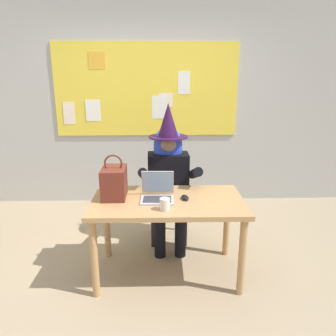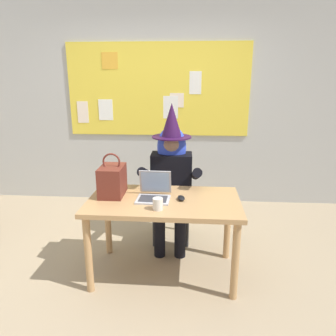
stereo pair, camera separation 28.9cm
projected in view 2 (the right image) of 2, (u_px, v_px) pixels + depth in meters
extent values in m
plane|color=tan|center=(140.00, 272.00, 2.89)|extent=(24.00, 24.00, 0.00)
cube|color=#B2B2AD|center=(159.00, 98.00, 4.28)|extent=(6.78, 0.10, 2.88)
cube|color=yellow|center=(158.00, 90.00, 4.19)|extent=(2.40, 0.02, 1.20)
cube|color=gold|center=(110.00, 61.00, 4.11)|extent=(0.21, 0.01, 0.21)
cube|color=white|center=(106.00, 110.00, 4.29)|extent=(0.19, 0.01, 0.28)
cube|color=#F4E0C6|center=(177.00, 100.00, 4.19)|extent=(0.18, 0.01, 0.19)
cube|color=white|center=(195.00, 83.00, 4.12)|extent=(0.15, 0.01, 0.29)
cube|color=#F4E0C6|center=(83.00, 112.00, 4.32)|extent=(0.15, 0.01, 0.29)
cube|color=white|center=(169.00, 107.00, 4.23)|extent=(0.23, 0.02, 0.30)
cube|color=tan|center=(164.00, 202.00, 2.70)|extent=(1.30, 0.74, 0.04)
cylinder|color=tan|center=(88.00, 255.00, 2.55)|extent=(0.06, 0.06, 0.67)
cylinder|color=tan|center=(235.00, 261.00, 2.46)|extent=(0.06, 0.06, 0.67)
cylinder|color=tan|center=(108.00, 222.00, 3.13)|extent=(0.06, 0.06, 0.67)
cylinder|color=tan|center=(227.00, 226.00, 3.04)|extent=(0.06, 0.06, 0.67)
cube|color=#2D3347|center=(171.00, 203.00, 3.39)|extent=(0.43, 0.43, 0.04)
cube|color=#2D3347|center=(172.00, 176.00, 3.50)|extent=(0.38, 0.05, 0.45)
cylinder|color=#262628|center=(187.00, 229.00, 3.28)|extent=(0.04, 0.04, 0.39)
cylinder|color=#262628|center=(154.00, 229.00, 3.29)|extent=(0.04, 0.04, 0.39)
cylinder|color=#262628|center=(187.00, 216.00, 3.60)|extent=(0.04, 0.04, 0.39)
cylinder|color=#262628|center=(157.00, 215.00, 3.62)|extent=(0.04, 0.04, 0.39)
cylinder|color=black|center=(180.00, 236.00, 3.09)|extent=(0.11, 0.11, 0.43)
cylinder|color=black|center=(160.00, 236.00, 3.10)|extent=(0.11, 0.11, 0.43)
cylinder|color=black|center=(181.00, 206.00, 3.19)|extent=(0.16, 0.42, 0.15)
cylinder|color=black|center=(161.00, 206.00, 3.20)|extent=(0.16, 0.42, 0.15)
cube|color=black|center=(171.00, 178.00, 3.33)|extent=(0.42, 0.27, 0.52)
cylinder|color=black|center=(196.00, 174.00, 3.07)|extent=(0.10, 0.46, 0.24)
cylinder|color=black|center=(145.00, 173.00, 3.09)|extent=(0.10, 0.46, 0.24)
sphere|color=#A37A60|center=(172.00, 144.00, 3.23)|extent=(0.20, 0.20, 0.20)
ellipsoid|color=blue|center=(172.00, 147.00, 3.27)|extent=(0.30, 0.23, 0.44)
cylinder|color=#2D0F38|center=(172.00, 137.00, 3.21)|extent=(0.40, 0.40, 0.01)
cone|color=#2D0F38|center=(172.00, 120.00, 3.16)|extent=(0.21, 0.21, 0.34)
cube|color=#B7B7BC|center=(153.00, 200.00, 2.67)|extent=(0.29, 0.23, 0.01)
cube|color=#333338|center=(153.00, 199.00, 2.67)|extent=(0.24, 0.17, 0.00)
cube|color=#B7B7BC|center=(155.00, 182.00, 2.77)|extent=(0.28, 0.08, 0.21)
cube|color=#99B7E0|center=(155.00, 182.00, 2.76)|extent=(0.25, 0.06, 0.19)
ellipsoid|color=black|center=(181.00, 198.00, 2.68)|extent=(0.08, 0.11, 0.03)
cube|color=maroon|center=(112.00, 181.00, 2.76)|extent=(0.20, 0.30, 0.26)
torus|color=maroon|center=(111.00, 162.00, 2.72)|extent=(0.16, 0.02, 0.16)
cylinder|color=silver|center=(158.00, 204.00, 2.47)|extent=(0.08, 0.08, 0.09)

